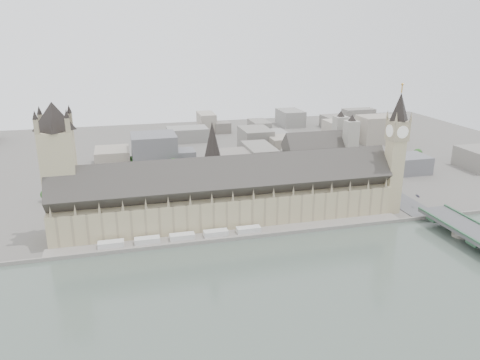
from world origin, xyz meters
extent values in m
plane|color=#595651|center=(0.00, 0.00, 0.00)|extent=(900.00, 900.00, 0.00)
cube|color=gray|center=(0.00, -15.00, 1.50)|extent=(600.00, 1.50, 3.00)
cube|color=gray|center=(0.00, -7.50, 1.00)|extent=(270.00, 15.00, 2.00)
cube|color=silver|center=(-90.00, -7.00, 4.00)|extent=(18.00, 7.00, 4.00)
cube|color=silver|center=(-65.00, -7.00, 4.00)|extent=(18.00, 7.00, 4.00)
cube|color=silver|center=(-40.00, -7.00, 4.00)|extent=(18.00, 7.00, 4.00)
cube|color=silver|center=(-15.00, -7.00, 4.00)|extent=(18.00, 7.00, 4.00)
cube|color=silver|center=(10.00, -7.00, 4.00)|extent=(18.00, 7.00, 4.00)
cube|color=tan|center=(0.00, 20.00, 12.50)|extent=(265.00, 40.00, 25.00)
cube|color=#33302D|center=(0.00, 20.00, 35.08)|extent=(265.00, 40.73, 40.73)
cube|color=tan|center=(138.00, 8.00, 31.00)|extent=(12.00, 12.00, 62.00)
cube|color=gray|center=(138.00, 8.00, 70.00)|extent=(14.00, 14.00, 16.00)
cylinder|color=white|center=(145.20, 8.00, 70.00)|extent=(0.60, 10.00, 10.00)
cylinder|color=white|center=(130.80, 8.00, 70.00)|extent=(0.60, 10.00, 10.00)
cylinder|color=white|center=(138.00, 15.20, 70.00)|extent=(10.00, 0.60, 10.00)
cylinder|color=white|center=(138.00, 0.80, 70.00)|extent=(10.00, 0.60, 10.00)
cone|color=black|center=(138.00, 8.00, 89.00)|extent=(17.00, 17.00, 22.00)
cylinder|color=#C18C38|center=(138.00, 8.00, 103.00)|extent=(1.00, 1.00, 6.00)
sphere|color=#C18C38|center=(138.00, 8.00, 106.50)|extent=(2.00, 2.00, 2.00)
cone|color=gray|center=(144.50, 14.50, 82.00)|extent=(2.40, 2.40, 8.00)
cone|color=gray|center=(131.50, 14.50, 82.00)|extent=(2.40, 2.40, 8.00)
cone|color=gray|center=(144.50, 1.50, 82.00)|extent=(2.40, 2.40, 8.00)
cone|color=gray|center=(131.50, 1.50, 82.00)|extent=(2.40, 2.40, 8.00)
cube|color=tan|center=(-122.00, 26.00, 40.00)|extent=(23.00, 23.00, 80.00)
cone|color=black|center=(-122.00, 26.00, 90.00)|extent=(30.00, 30.00, 20.00)
cylinder|color=gray|center=(-10.00, 26.00, 43.00)|extent=(12.00, 12.00, 20.00)
cone|color=black|center=(-10.00, 26.00, 67.00)|extent=(13.00, 13.00, 28.00)
cube|color=gray|center=(105.00, 95.00, 17.00)|extent=(60.00, 28.00, 34.00)
cube|color=#33302D|center=(105.00, 95.00, 39.00)|extent=(60.00, 28.28, 28.28)
cube|color=gray|center=(137.00, 107.00, 32.00)|extent=(12.00, 12.00, 64.00)
cube|color=gray|center=(137.00, 83.00, 32.00)|extent=(12.00, 12.00, 64.00)
imported|color=gray|center=(165.36, 9.60, 10.95)|extent=(2.85, 5.14, 1.41)
camera|label=1|loc=(-76.64, -317.63, 147.52)|focal=35.00mm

